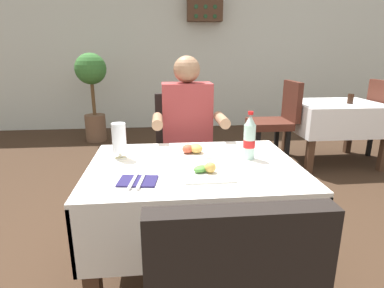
{
  "coord_description": "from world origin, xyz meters",
  "views": [
    {
      "loc": [
        -0.24,
        -1.55,
        1.28
      ],
      "look_at": [
        -0.08,
        0.08,
        0.8
      ],
      "focal_mm": 29.47,
      "sensor_mm": 36.0,
      "label": 1
    }
  ],
  "objects_px": {
    "plate_far_diner": "(192,151)",
    "background_chair_left": "(277,118)",
    "chair_far_diner_seat": "(183,150)",
    "napkin_cutlery_set": "(138,181)",
    "beer_glass_left": "(119,140)",
    "plate_near_camera": "(207,172)",
    "background_dining_table": "(334,118)",
    "background_table_tumbler": "(350,99)",
    "wall_bottle_rack": "(205,8)",
    "cola_bottle_primary": "(249,138)",
    "potted_plant_corner": "(92,86)",
    "seated_diner_far": "(188,133)",
    "main_dining_table": "(194,195)"
  },
  "relations": [
    {
      "from": "plate_near_camera",
      "to": "napkin_cutlery_set",
      "type": "xyz_separation_m",
      "value": [
        -0.32,
        -0.06,
        -0.01
      ]
    },
    {
      "from": "cola_bottle_primary",
      "to": "background_chair_left",
      "type": "distance_m",
      "value": 2.04
    },
    {
      "from": "beer_glass_left",
      "to": "potted_plant_corner",
      "type": "distance_m",
      "value": 3.13
    },
    {
      "from": "plate_near_camera",
      "to": "potted_plant_corner",
      "type": "bearing_deg",
      "value": 109.71
    },
    {
      "from": "background_chair_left",
      "to": "seated_diner_far",
      "type": "bearing_deg",
      "value": -133.14
    },
    {
      "from": "potted_plant_corner",
      "to": "plate_near_camera",
      "type": "bearing_deg",
      "value": -70.29
    },
    {
      "from": "main_dining_table",
      "to": "plate_near_camera",
      "type": "relative_size",
      "value": 4.66
    },
    {
      "from": "cola_bottle_primary",
      "to": "background_chair_left",
      "type": "height_order",
      "value": "cola_bottle_primary"
    },
    {
      "from": "napkin_cutlery_set",
      "to": "beer_glass_left",
      "type": "bearing_deg",
      "value": 109.0
    },
    {
      "from": "chair_far_diner_seat",
      "to": "plate_near_camera",
      "type": "xyz_separation_m",
      "value": [
        0.05,
        -0.94,
        0.18
      ]
    },
    {
      "from": "cola_bottle_primary",
      "to": "potted_plant_corner",
      "type": "bearing_deg",
      "value": 114.99
    },
    {
      "from": "background_dining_table",
      "to": "background_table_tumbler",
      "type": "distance_m",
      "value": 0.27
    },
    {
      "from": "beer_glass_left",
      "to": "background_table_tumbler",
      "type": "distance_m",
      "value": 2.88
    },
    {
      "from": "main_dining_table",
      "to": "wall_bottle_rack",
      "type": "height_order",
      "value": "wall_bottle_rack"
    },
    {
      "from": "potted_plant_corner",
      "to": "main_dining_table",
      "type": "bearing_deg",
      "value": -70.2
    },
    {
      "from": "background_dining_table",
      "to": "potted_plant_corner",
      "type": "xyz_separation_m",
      "value": [
        -2.99,
        1.27,
        0.26
      ]
    },
    {
      "from": "background_dining_table",
      "to": "potted_plant_corner",
      "type": "bearing_deg",
      "value": 156.97
    },
    {
      "from": "background_dining_table",
      "to": "potted_plant_corner",
      "type": "height_order",
      "value": "potted_plant_corner"
    },
    {
      "from": "plate_near_camera",
      "to": "plate_far_diner",
      "type": "xyz_separation_m",
      "value": [
        -0.04,
        0.31,
        0.01
      ]
    },
    {
      "from": "wall_bottle_rack",
      "to": "potted_plant_corner",
      "type": "bearing_deg",
      "value": -158.47
    },
    {
      "from": "plate_far_diner",
      "to": "plate_near_camera",
      "type": "bearing_deg",
      "value": -82.25
    },
    {
      "from": "cola_bottle_primary",
      "to": "wall_bottle_rack",
      "type": "xyz_separation_m",
      "value": [
        0.27,
        3.78,
        1.12
      ]
    },
    {
      "from": "cola_bottle_primary",
      "to": "napkin_cutlery_set",
      "type": "relative_size",
      "value": 1.34
    },
    {
      "from": "plate_near_camera",
      "to": "wall_bottle_rack",
      "type": "distance_m",
      "value": 4.21
    },
    {
      "from": "chair_far_diner_seat",
      "to": "potted_plant_corner",
      "type": "bearing_deg",
      "value": 115.69
    },
    {
      "from": "plate_far_diner",
      "to": "napkin_cutlery_set",
      "type": "bearing_deg",
      "value": -127.02
    },
    {
      "from": "plate_far_diner",
      "to": "background_table_tumbler",
      "type": "height_order",
      "value": "background_table_tumbler"
    },
    {
      "from": "main_dining_table",
      "to": "background_table_tumbler",
      "type": "relative_size",
      "value": 9.84
    },
    {
      "from": "chair_far_diner_seat",
      "to": "background_chair_left",
      "type": "height_order",
      "value": "same"
    },
    {
      "from": "plate_far_diner",
      "to": "background_dining_table",
      "type": "bearing_deg",
      "value": 43.11
    },
    {
      "from": "chair_far_diner_seat",
      "to": "wall_bottle_rack",
      "type": "height_order",
      "value": "wall_bottle_rack"
    },
    {
      "from": "chair_far_diner_seat",
      "to": "napkin_cutlery_set",
      "type": "bearing_deg",
      "value": -105.36
    },
    {
      "from": "cola_bottle_primary",
      "to": "background_dining_table",
      "type": "bearing_deg",
      "value": 49.87
    },
    {
      "from": "plate_near_camera",
      "to": "napkin_cutlery_set",
      "type": "relative_size",
      "value": 1.19
    },
    {
      "from": "seated_diner_far",
      "to": "cola_bottle_primary",
      "type": "bearing_deg",
      "value": -65.9
    },
    {
      "from": "background_dining_table",
      "to": "background_table_tumbler",
      "type": "bearing_deg",
      "value": -41.29
    },
    {
      "from": "chair_far_diner_seat",
      "to": "beer_glass_left",
      "type": "relative_size",
      "value": 4.93
    },
    {
      "from": "plate_far_diner",
      "to": "background_chair_left",
      "type": "height_order",
      "value": "background_chair_left"
    },
    {
      "from": "beer_glass_left",
      "to": "wall_bottle_rack",
      "type": "distance_m",
      "value": 4.0
    },
    {
      "from": "beer_glass_left",
      "to": "plate_far_diner",
      "type": "bearing_deg",
      "value": 4.91
    },
    {
      "from": "main_dining_table",
      "to": "background_table_tumbler",
      "type": "xyz_separation_m",
      "value": [
        1.96,
        1.8,
        0.23
      ]
    },
    {
      "from": "napkin_cutlery_set",
      "to": "chair_far_diner_seat",
      "type": "bearing_deg",
      "value": 74.64
    },
    {
      "from": "background_chair_left",
      "to": "potted_plant_corner",
      "type": "bearing_deg",
      "value": 151.04
    },
    {
      "from": "chair_far_diner_seat",
      "to": "seated_diner_far",
      "type": "relative_size",
      "value": 0.77
    },
    {
      "from": "beer_glass_left",
      "to": "background_table_tumbler",
      "type": "relative_size",
      "value": 1.79
    },
    {
      "from": "background_table_tumbler",
      "to": "wall_bottle_rack",
      "type": "height_order",
      "value": "wall_bottle_rack"
    },
    {
      "from": "beer_glass_left",
      "to": "background_table_tumbler",
      "type": "xyz_separation_m",
      "value": [
        2.35,
        1.67,
        -0.05
      ]
    },
    {
      "from": "plate_far_diner",
      "to": "background_dining_table",
      "type": "distance_m",
      "value": 2.54
    },
    {
      "from": "napkin_cutlery_set",
      "to": "cola_bottle_primary",
      "type": "bearing_deg",
      "value": 24.68
    },
    {
      "from": "seated_diner_far",
      "to": "wall_bottle_rack",
      "type": "height_order",
      "value": "wall_bottle_rack"
    }
  ]
}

